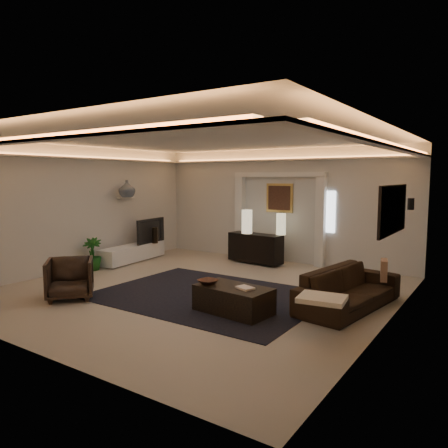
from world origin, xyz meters
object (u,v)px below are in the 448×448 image
Objects in this scene: console at (255,248)px; sofa at (349,289)px; armchair at (70,279)px; coffee_table at (233,300)px.

console is 0.64× the size of sofa.
sofa is at bearing -21.26° from armchair.
armchair is at bearing -98.84° from console.
coffee_table is at bearing -30.36° from armchair.
sofa is 2.79× the size of armchair.
coffee_table is 1.51× the size of armchair.
armchair reaches higher than coffee_table.
armchair is (-4.35, -2.27, 0.04)m from sofa.
console is 1.17× the size of coffee_table.
coffee_table is (1.67, -3.64, -0.20)m from console.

